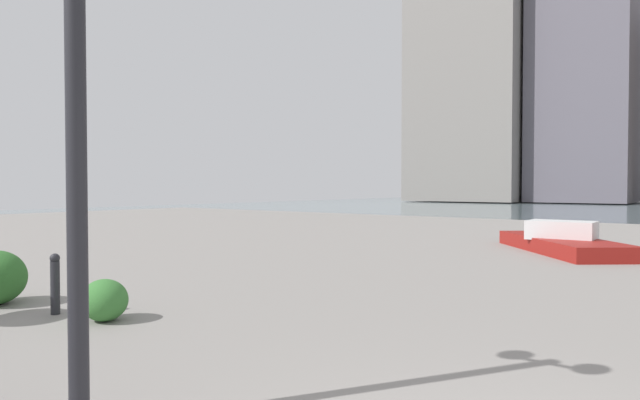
# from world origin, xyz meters

# --- Properties ---
(building_slab) EXTENTS (10.51, 15.62, 28.18)m
(building_slab) POSITION_xyz_m (12.42, -67.32, 13.06)
(building_slab) COLOR #5B5660
(building_slab) RESTS_ON ground
(building_annex) EXTENTS (13.75, 15.27, 38.83)m
(building_annex) POSITION_xyz_m (24.92, -64.53, 19.41)
(building_annex) COLOR gray
(building_annex) RESTS_ON ground
(lamppost) EXTENTS (0.98, 0.28, 3.97)m
(lamppost) POSITION_xyz_m (3.30, 0.55, 2.65)
(lamppost) COLOR #232328
(lamppost) RESTS_ON ground
(bollard_near) EXTENTS (0.13, 0.13, 0.83)m
(bollard_near) POSITION_xyz_m (6.87, -1.03, 0.43)
(bollard_near) COLOR #232328
(bollard_near) RESTS_ON ground
(shrub_round) EXTENTS (0.64, 0.57, 0.54)m
(shrub_round) POSITION_xyz_m (6.01, -1.24, 0.27)
(shrub_round) COLOR #387533
(shrub_round) RESTS_ON ground
(boat) EXTENTS (4.13, 4.56, 0.95)m
(boat) POSITION_xyz_m (3.03, -12.57, 0.21)
(boat) COLOR maroon
(boat) RESTS_ON ground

